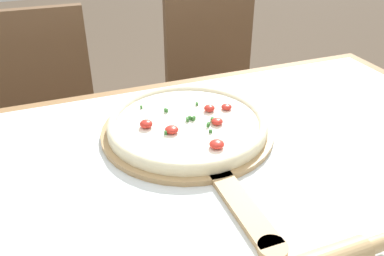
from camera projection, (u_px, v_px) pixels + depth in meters
dining_table at (204, 206)px, 0.89m from camera, size 1.47×0.88×0.74m
towel_cloth at (204, 168)px, 0.83m from camera, size 1.39×0.80×0.00m
pizza_peel at (191, 135)px, 0.93m from camera, size 0.40×0.61×0.01m
pizza at (187, 124)px, 0.94m from camera, size 0.37×0.37×0.04m
chair_left at (45, 116)px, 1.50m from camera, size 0.41×0.41×0.88m
chair_right at (216, 88)px, 1.71m from camera, size 0.41×0.41×0.88m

